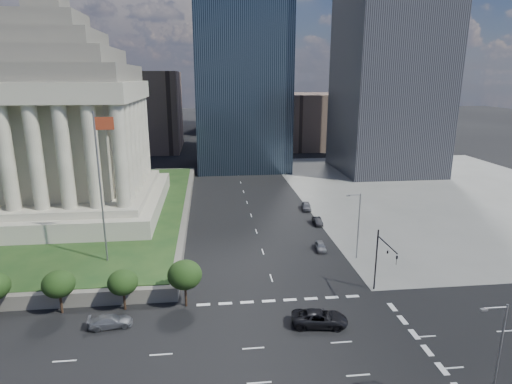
{
  "coord_description": "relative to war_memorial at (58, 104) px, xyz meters",
  "views": [
    {
      "loc": [
        -7.81,
        -31.7,
        26.0
      ],
      "look_at": [
        -2.47,
        16.29,
        13.01
      ],
      "focal_mm": 30.0,
      "sensor_mm": 36.0,
      "label": 1
    }
  ],
  "objects": [
    {
      "name": "parked_sedan_far",
      "position": [
        45.5,
        1.54,
        -20.64
      ],
      "size": [
        2.39,
        4.65,
        1.51
      ],
      "primitive_type": "imported",
      "rotation": [
        0.0,
        0.0,
        -0.14
      ],
      "color": "slate",
      "rests_on": "ground"
    },
    {
      "name": "war_memorial",
      "position": [
        0.0,
        0.0,
        0.0
      ],
      "size": [
        34.0,
        34.0,
        39.0
      ],
      "primitive_type": null,
      "color": "gray",
      "rests_on": "plaza_lawn"
    },
    {
      "name": "traffic_signal_ne",
      "position": [
        46.5,
        -34.3,
        -16.15
      ],
      "size": [
        0.3,
        5.74,
        8.0
      ],
      "color": "black",
      "rests_on": "ground"
    },
    {
      "name": "flagpole",
      "position": [
        12.17,
        -24.0,
        -8.29
      ],
      "size": [
        2.52,
        0.24,
        20.0
      ],
      "color": "slate",
      "rests_on": "plaza_lawn"
    },
    {
      "name": "sidewalk_ne",
      "position": [
        80.0,
        12.0,
        -21.38
      ],
      "size": [
        68.0,
        90.0,
        0.03
      ],
      "primitive_type": "cube",
      "color": "slate",
      "rests_on": "ground"
    },
    {
      "name": "ground",
      "position": [
        34.0,
        52.0,
        -21.4
      ],
      "size": [
        500.0,
        500.0,
        0.0
      ],
      "primitive_type": "plane",
      "color": "black",
      "rests_on": "ground"
    },
    {
      "name": "midrise_glass",
      "position": [
        36.0,
        47.0,
        8.6
      ],
      "size": [
        26.0,
        26.0,
        60.0
      ],
      "primitive_type": "cube",
      "color": "black",
      "rests_on": "ground"
    },
    {
      "name": "street_lamp_south",
      "position": [
        47.33,
        -54.0,
        -15.74
      ],
      "size": [
        2.13,
        0.22,
        10.0
      ],
      "color": "slate",
      "rests_on": "ground"
    },
    {
      "name": "plaza_lawn",
      "position": [
        -11.0,
        2.0,
        -19.55
      ],
      "size": [
        64.0,
        68.0,
        0.1
      ],
      "primitive_type": "cube",
      "color": "#1B3A18",
      "rests_on": "plaza_terrace"
    },
    {
      "name": "plaza_terrace",
      "position": [
        -11.0,
        2.0,
        -20.5
      ],
      "size": [
        66.0,
        70.0,
        1.8
      ],
      "primitive_type": "cube",
      "color": "#615C53",
      "rests_on": "ground"
    },
    {
      "name": "building_filler_ne",
      "position": [
        66.0,
        82.0,
        -11.4
      ],
      "size": [
        20.0,
        30.0,
        20.0
      ],
      "primitive_type": "cube",
      "color": "brown",
      "rests_on": "ground"
    },
    {
      "name": "parked_sedan_near",
      "position": [
        43.0,
        -19.35,
        -20.77
      ],
      "size": [
        1.8,
        3.79,
        1.25
      ],
      "primitive_type": "imported",
      "rotation": [
        0.0,
        0.0,
        -0.09
      ],
      "color": "gray",
      "rests_on": "ground"
    },
    {
      "name": "building_filler_nw",
      "position": [
        4.0,
        82.0,
        -7.4
      ],
      "size": [
        24.0,
        30.0,
        28.0
      ],
      "primitive_type": "cube",
      "color": "brown",
      "rests_on": "ground"
    },
    {
      "name": "parked_sedan_mid",
      "position": [
        45.5,
        -7.53,
        -20.78
      ],
      "size": [
        3.76,
        1.31,
        1.24
      ],
      "primitive_type": "imported",
      "rotation": [
        0.0,
        0.0,
        0.0
      ],
      "color": "black",
      "rests_on": "ground"
    },
    {
      "name": "pickup_truck",
      "position": [
        37.55,
        -39.72,
        -20.56
      ],
      "size": [
        3.58,
        6.38,
        1.68
      ],
      "primitive_type": "imported",
      "rotation": [
        0.0,
        0.0,
        1.44
      ],
      "color": "black",
      "rests_on": "ground"
    },
    {
      "name": "street_lamp_north",
      "position": [
        47.33,
        -23.0,
        -15.74
      ],
      "size": [
        2.13,
        0.22,
        10.0
      ],
      "color": "slate",
      "rests_on": "ground"
    },
    {
      "name": "suv_grey",
      "position": [
        15.15,
        -37.52,
        -20.73
      ],
      "size": [
        4.81,
        2.48,
        1.34
      ],
      "primitive_type": "imported",
      "rotation": [
        0.0,
        0.0,
        1.71
      ],
      "color": "slate",
      "rests_on": "ground"
    }
  ]
}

